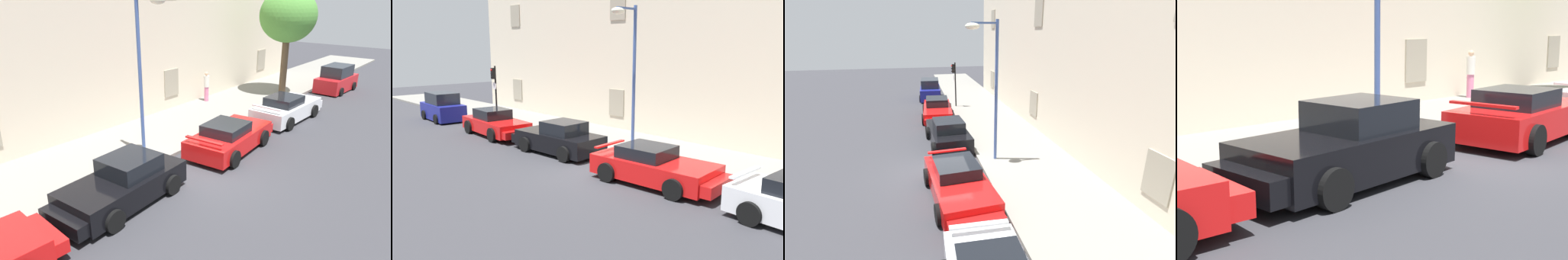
# 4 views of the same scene
# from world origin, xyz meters

# --- Properties ---
(ground_plane) EXTENTS (80.00, 80.00, 0.00)m
(ground_plane) POSITION_xyz_m (0.00, 0.00, 0.00)
(ground_plane) COLOR #333338
(sidewalk) EXTENTS (60.00, 4.47, 0.14)m
(sidewalk) POSITION_xyz_m (0.00, 4.12, 0.07)
(sidewalk) COLOR gray
(sidewalk) RESTS_ON ground
(building_facade) EXTENTS (37.51, 4.49, 11.65)m
(building_facade) POSITION_xyz_m (0.00, 8.34, 5.84)
(building_facade) COLOR beige
(building_facade) RESTS_ON ground
(sportscar_red_lead) EXTENTS (4.97, 2.29, 1.40)m
(sportscar_red_lead) POSITION_xyz_m (-8.40, 0.61, 0.63)
(sportscar_red_lead) COLOR red
(sportscar_red_lead) RESTS_ON ground
(sportscar_yellow_flank) EXTENTS (4.59, 2.29, 1.48)m
(sportscar_yellow_flank) POSITION_xyz_m (-3.42, 0.74, 0.63)
(sportscar_yellow_flank) COLOR black
(sportscar_yellow_flank) RESTS_ON ground
(sportscar_white_middle) EXTENTS (4.82, 2.43, 1.31)m
(sportscar_white_middle) POSITION_xyz_m (2.40, 0.50, 0.60)
(sportscar_white_middle) COLOR red
(sportscar_white_middle) RESTS_ON ground
(hatchback_parked) EXTENTS (3.78, 2.07, 1.81)m
(hatchback_parked) POSITION_xyz_m (-14.98, 0.52, 0.82)
(hatchback_parked) COLOR navy
(hatchback_parked) RESTS_ON ground
(traffic_light) EXTENTS (0.44, 0.36, 3.44)m
(traffic_light) POSITION_xyz_m (-11.29, 2.25, 2.49)
(traffic_light) COLOR black
(traffic_light) RESTS_ON sidewalk
(street_lamp) EXTENTS (0.44, 1.42, 6.21)m
(street_lamp) POSITION_xyz_m (-0.62, 2.26, 4.38)
(street_lamp) COLOR #3F5999
(street_lamp) RESTS_ON sidewalk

